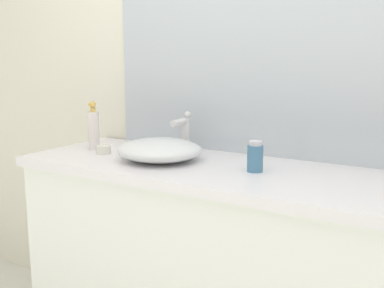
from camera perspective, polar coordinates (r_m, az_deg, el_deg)
The scene contains 7 objects.
bathroom_wall_rear at distance 1.89m, azimuth 11.97°, elevation 10.35°, with size 6.00×0.06×2.60m, color silver.
vanity_counter at distance 1.85m, azimuth 4.55°, elevation -16.74°, with size 1.70×0.55×0.90m.
sink_basin at distance 1.81m, azimuth -4.08°, elevation -0.72°, with size 0.34×0.33×0.08m, color silver.
faucet at distance 1.95m, azimuth -1.05°, elevation 1.83°, with size 0.03×0.13×0.17m.
soap_dispenser at distance 2.06m, azimuth -12.24°, elevation 1.87°, with size 0.05×0.05×0.22m.
lotion_bottle at distance 1.64m, azimuth 7.88°, elevation -1.62°, with size 0.06×0.06×0.11m.
candle_jar at distance 1.97m, azimuth -11.05°, elevation -0.69°, with size 0.06×0.06×0.04m, color silver.
Camera 1 is at (0.62, -1.06, 1.30)m, focal length 42.50 mm.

